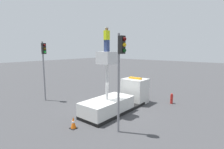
# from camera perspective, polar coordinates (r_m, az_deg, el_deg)

# --- Properties ---
(ground_plane) EXTENTS (120.00, 120.00, 0.00)m
(ground_plane) POSITION_cam_1_polar(r_m,az_deg,el_deg) (14.41, 0.86, -11.89)
(ground_plane) COLOR #424244
(bucket_truck) EXTENTS (7.02, 2.14, 4.79)m
(bucket_truck) POSITION_cam_1_polar(r_m,az_deg,el_deg) (14.59, 2.44, -7.77)
(bucket_truck) COLOR black
(bucket_truck) RESTS_ON ground
(worker) EXTENTS (0.40, 0.26, 1.75)m
(worker) POSITION_cam_1_polar(r_m,az_deg,el_deg) (12.81, -1.74, 11.40)
(worker) COLOR navy
(worker) RESTS_ON bucket_truck
(traffic_light_pole) EXTENTS (0.34, 0.57, 5.87)m
(traffic_light_pole) POSITION_cam_1_polar(r_m,az_deg,el_deg) (9.96, 2.79, 3.40)
(traffic_light_pole) COLOR gray
(traffic_light_pole) RESTS_ON ground
(traffic_light_across) EXTENTS (0.34, 0.57, 5.66)m
(traffic_light_across) POSITION_cam_1_polar(r_m,az_deg,el_deg) (17.69, -21.34, 4.60)
(traffic_light_across) COLOR gray
(traffic_light_across) RESTS_ON ground
(fire_hydrant) EXTENTS (0.48, 0.24, 0.95)m
(fire_hydrant) POSITION_cam_1_polar(r_m,az_deg,el_deg) (17.07, 18.88, -7.44)
(fire_hydrant) COLOR #B2231E
(fire_hydrant) RESTS_ON ground
(traffic_cone_rear) EXTENTS (0.41, 0.41, 0.79)m
(traffic_cone_rear) POSITION_cam_1_polar(r_m,az_deg,el_deg) (11.69, -12.51, -15.11)
(traffic_cone_rear) COLOR black
(traffic_cone_rear) RESTS_ON ground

